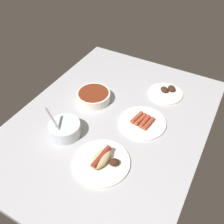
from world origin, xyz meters
TOP-DOWN VIEW (x-y plane):
  - ground_plane at (0.00, 0.00)cm, footprint 120.00×90.00cm
  - bowl_chili at (-8.98, -15.68)cm, footprint 17.98×17.98cm
  - bowl_coleslaw at (18.28, -14.51)cm, footprint 14.88×14.88cm
  - plate_grilled_meat at (-33.09, 16.75)cm, footprint 18.97×18.97cm
  - plate_sausages at (-5.61, 14.59)cm, footprint 23.22×23.22cm
  - plate_hotdog_assembled at (24.26, 9.14)cm, footprint 24.42×24.42cm

SIDE VIEW (x-z plane):
  - ground_plane at x=0.00cm, z-range -3.00..0.00cm
  - plate_sausages at x=-5.61cm, z-range -0.71..2.38cm
  - plate_grilled_meat at x=-33.09cm, z-range -0.95..2.76cm
  - plate_hotdog_assembled at x=24.26cm, z-range -1.11..4.50cm
  - bowl_chili at x=-8.98cm, z-range 0.24..5.38cm
  - bowl_coleslaw at x=18.28cm, z-range -4.53..11.65cm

